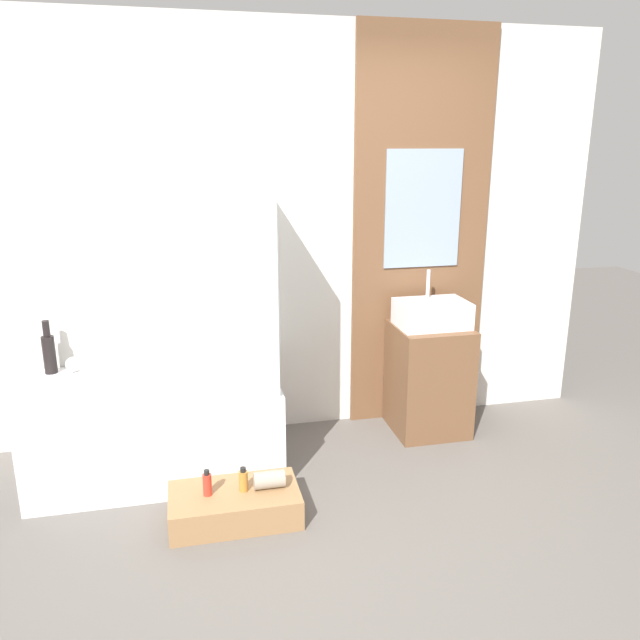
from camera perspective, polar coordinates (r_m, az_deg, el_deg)
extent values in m
plane|color=#605B56|center=(3.09, 2.67, -21.68)|extent=(12.00, 12.00, 0.00)
cube|color=silver|center=(4.03, -3.08, 7.62)|extent=(4.20, 0.06, 2.60)
cube|color=brown|center=(4.22, 9.20, 7.83)|extent=(0.93, 0.03, 2.60)
cube|color=#8C9EB2|center=(4.19, 9.40, 9.97)|extent=(0.52, 0.01, 0.76)
cube|color=white|center=(3.85, -14.59, -9.35)|extent=(1.40, 0.79, 0.54)
cube|color=silver|center=(3.74, -14.87, -5.63)|extent=(1.09, 0.55, 0.01)
cube|color=silver|center=(3.53, -4.71, 3.65)|extent=(0.01, 0.61, 1.18)
cube|color=#997047|center=(3.39, -7.81, -16.41)|extent=(0.66, 0.37, 0.16)
cube|color=brown|center=(4.23, 9.90, -5.30)|extent=(0.47, 0.46, 0.73)
cube|color=white|center=(4.09, 10.20, 0.57)|extent=(0.45, 0.32, 0.17)
cylinder|color=silver|center=(4.13, 9.86, 3.26)|extent=(0.02, 0.02, 0.19)
cylinder|color=black|center=(4.07, -23.50, -2.93)|extent=(0.07, 0.07, 0.23)
cylinder|color=black|center=(4.02, -23.76, -0.73)|extent=(0.04, 0.04, 0.10)
sphere|color=silver|center=(4.06, -21.63, -3.80)|extent=(0.09, 0.09, 0.09)
cylinder|color=red|center=(3.31, -10.27, -14.60)|extent=(0.05, 0.05, 0.11)
cylinder|color=black|center=(3.28, -10.33, -13.56)|extent=(0.03, 0.03, 0.02)
cylinder|color=#B2752D|center=(3.32, -7.01, -14.41)|extent=(0.05, 0.05, 0.11)
cylinder|color=black|center=(3.29, -7.05, -13.43)|extent=(0.03, 0.03, 0.02)
cylinder|color=gray|center=(3.34, -4.67, -14.34)|extent=(0.16, 0.09, 0.09)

